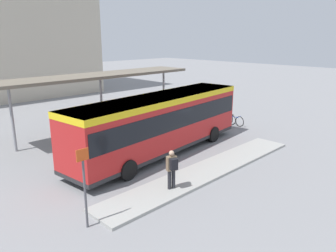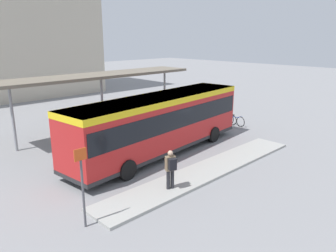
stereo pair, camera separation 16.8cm
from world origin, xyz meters
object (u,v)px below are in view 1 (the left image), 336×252
object	(u,v)px
bicycle_yellow	(219,117)
bicycle_green	(226,119)
potted_planter_near_shelter	(155,118)
platform_sign	(85,185)
city_bus	(161,120)
bicycle_blue	(234,120)
pedestrian_waiting	(172,167)

from	to	relation	value
bicycle_yellow	bicycle_green	bearing A→B (deg)	-4.35
bicycle_yellow	potted_planter_near_shelter	bearing A→B (deg)	-104.37
bicycle_green	platform_sign	bearing A→B (deg)	-71.31
city_bus	bicycle_blue	world-z (taller)	city_bus
pedestrian_waiting	bicycle_blue	distance (m)	11.58
bicycle_blue	potted_planter_near_shelter	bearing A→B (deg)	-117.87
bicycle_blue	bicycle_yellow	world-z (taller)	bicycle_blue
bicycle_yellow	platform_sign	distance (m)	15.75
bicycle_yellow	platform_sign	xyz separation A→B (m)	(-14.74, -5.41, 1.22)
bicycle_blue	platform_sign	distance (m)	15.27
potted_planter_near_shelter	platform_sign	world-z (taller)	platform_sign
bicycle_blue	potted_planter_near_shelter	distance (m)	5.84
city_bus	potted_planter_near_shelter	distance (m)	5.17
pedestrian_waiting	potted_planter_near_shelter	xyz separation A→B (m)	(6.08, 7.64, -0.29)
city_bus	potted_planter_near_shelter	size ratio (longest dim) A/B	7.80
potted_planter_near_shelter	platform_sign	bearing A→B (deg)	-143.20
city_bus	platform_sign	world-z (taller)	city_bus
bicycle_yellow	platform_sign	world-z (taller)	platform_sign
bicycle_blue	bicycle_green	world-z (taller)	bicycle_green
pedestrian_waiting	platform_sign	distance (m)	3.95
bicycle_blue	bicycle_green	xyz separation A→B (m)	(-0.11, 0.69, 0.01)
bicycle_blue	potted_planter_near_shelter	size ratio (longest dim) A/B	1.17
city_bus	bicycle_green	size ratio (longest dim) A/B	6.52
potted_planter_near_shelter	platform_sign	size ratio (longest dim) A/B	0.54
platform_sign	bicycle_yellow	bearing A→B (deg)	20.15
bicycle_green	pedestrian_waiting	bearing A→B (deg)	-64.62
pedestrian_waiting	platform_sign	world-z (taller)	platform_sign
bicycle_blue	bicycle_green	size ratio (longest dim) A/B	0.98
bicycle_green	potted_planter_near_shelter	size ratio (longest dim) A/B	1.20
pedestrian_waiting	platform_sign	xyz separation A→B (m)	(-3.91, 0.17, 0.48)
bicycle_blue	city_bus	bearing A→B (deg)	-78.07
pedestrian_waiting	bicycle_blue	world-z (taller)	pedestrian_waiting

